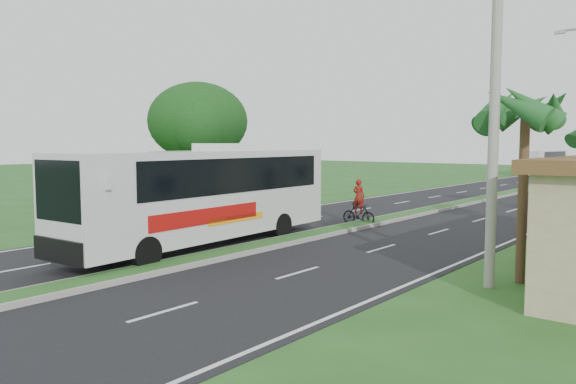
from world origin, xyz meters
The scene contains 11 objects.
ground centered at (0.00, 0.00, 0.00)m, with size 180.00×180.00×0.00m, color #23511D.
road_asphalt centered at (0.00, 20.00, 0.01)m, with size 14.00×160.00×0.02m, color black.
median_strip centered at (0.00, 20.00, 0.10)m, with size 1.20×160.00×0.18m.
lane_edge_left centered at (-6.70, 20.00, 0.00)m, with size 0.12×160.00×0.01m, color silver.
lane_edge_right centered at (6.70, 20.00, 0.00)m, with size 0.12×160.00×0.01m, color silver.
palm_verge_a centered at (9.00, 3.00, 4.74)m, with size 2.40×2.40×5.45m.
shade_tree centered at (-12.11, 10.02, 5.03)m, with size 6.30×6.00×7.54m.
utility_pole_a centered at (8.50, 2.00, 5.67)m, with size 1.60×0.28×11.00m.
coach_bus_main centered at (-1.80, 1.26, 2.13)m, with size 3.14×12.10×3.87m.
coach_bus_far centered at (-5.07, 59.52, 1.68)m, with size 2.88×10.27×2.96m.
motorcyclist centered at (-0.40, 9.66, 0.78)m, with size 1.71×0.57×2.19m.
Camera 1 is at (13.65, -12.98, 3.89)m, focal length 35.00 mm.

